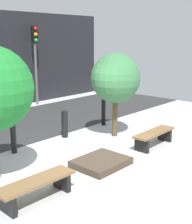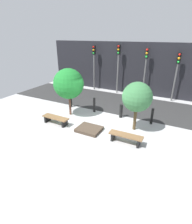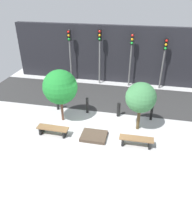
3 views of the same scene
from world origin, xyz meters
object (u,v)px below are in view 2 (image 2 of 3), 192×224
object	(u,v)px
tree_behind_right_bench	(137,97)
planter_bed	(89,129)
tree_behind_left_bench	(69,84)
bollard_left	(94,105)
bench_left	(56,119)
traffic_light_mid_west	(118,61)
bench_right	(126,137)
bollard_center	(121,111)
traffic_light_west	(94,60)
bollard_right	(152,116)
traffic_light_east	(177,69)
bollard_far_left	(71,101)
traffic_light_mid_east	(146,64)

from	to	relation	value
tree_behind_right_bench	planter_bed	bearing A→B (deg)	-149.01
tree_behind_left_bench	bollard_left	world-z (taller)	tree_behind_left_bench
bench_left	traffic_light_mid_west	bearing A→B (deg)	83.29
bollard_left	bench_right	bearing A→B (deg)	-39.92
bollard_center	traffic_light_west	bearing A→B (deg)	133.08
bench_left	traffic_light_mid_west	size ratio (longest dim) A/B	0.41
planter_bed	tree_behind_right_bench	bearing A→B (deg)	30.99
bollard_center	traffic_light_mid_west	distance (m)	5.74
bollard_right	traffic_light_east	xyz separation A→B (m)	(0.63, 4.77, 2.05)
tree_behind_right_bench	bollard_far_left	size ratio (longest dim) A/B	2.98
tree_behind_left_bench	traffic_light_mid_west	size ratio (longest dim) A/B	0.74
planter_bed	traffic_light_west	size ratio (longest dim) A/B	0.33
bollard_left	bench_left	bearing A→B (deg)	-114.70
tree_behind_right_bench	bollard_far_left	world-z (taller)	tree_behind_right_bench
tree_behind_right_bench	bollard_right	bearing A→B (deg)	57.14
bench_left	traffic_light_west	distance (m)	7.88
traffic_light_mid_east	traffic_light_east	size ratio (longest dim) A/B	1.07
bollard_center	bollard_right	xyz separation A→B (m)	(1.91, 0.00, 0.06)
traffic_light_west	bollard_far_left	bearing A→B (deg)	-82.47
planter_bed	traffic_light_mid_east	distance (m)	7.72
planter_bed	bollard_far_left	world-z (taller)	bollard_far_left
bench_right	tree_behind_right_bench	size ratio (longest dim) A/B	0.62
bollard_right	traffic_light_mid_east	size ratio (longest dim) A/B	0.25
tree_behind_right_bench	bollard_right	xyz separation A→B (m)	(0.72, 1.11, -1.41)
bollard_left	traffic_light_west	distance (m)	5.85
bollard_left	traffic_light_mid_east	distance (m)	5.66
tree_behind_left_bench	tree_behind_right_bench	size ratio (longest dim) A/B	1.12
tree_behind_left_bench	tree_behind_right_bench	distance (m)	4.31
bollard_right	traffic_light_east	size ratio (longest dim) A/B	0.26
traffic_light_west	bollard_center	bearing A→B (deg)	-46.92
tree_behind_left_bench	bollard_center	size ratio (longest dim) A/B	3.51
bollard_left	traffic_light_west	xyz separation A→B (m)	(-2.54, 4.77, 2.24)
bollard_far_left	bollard_center	world-z (taller)	bollard_far_left
bollard_far_left	bollard_center	distance (m)	3.83
traffic_light_mid_east	planter_bed	bearing A→B (deg)	-99.24
planter_bed	bollard_left	xyz separation A→B (m)	(-0.96, 2.40, 0.41)
bollard_left	bollard_center	xyz separation A→B (m)	(1.91, 0.00, -0.07)
traffic_light_west	planter_bed	bearing A→B (deg)	-63.97
bench_right	traffic_light_mid_east	xyz separation A→B (m)	(-0.99, 7.37, 2.38)
traffic_light_west	traffic_light_east	world-z (taller)	traffic_light_west
traffic_light_east	bollard_right	bearing A→B (deg)	-97.53
tree_behind_left_bench	bollard_far_left	xyz separation A→B (m)	(-0.72, 1.11, -1.62)
tree_behind_left_bench	bollard_far_left	bearing A→B (deg)	122.86
traffic_light_west	traffic_light_mid_west	xyz separation A→B (m)	(2.33, 0.00, 0.07)
bollard_left	traffic_light_west	size ratio (longest dim) A/B	0.25
bollard_center	bench_right	bearing A→B (deg)	-65.30
bench_right	bollard_center	world-z (taller)	bollard_center
bench_right	planter_bed	size ratio (longest dim) A/B	1.27
tree_behind_left_bench	tree_behind_right_bench	xyz separation A→B (m)	(4.31, 0.00, -0.18)
traffic_light_mid_west	bollard_right	bearing A→B (deg)	-49.73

